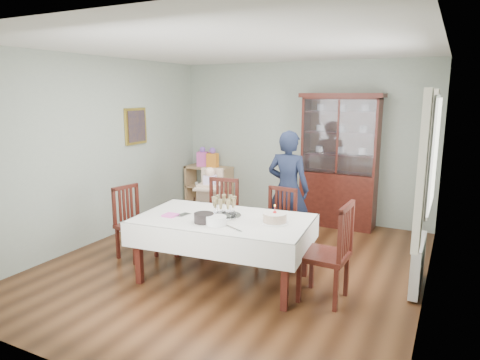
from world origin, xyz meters
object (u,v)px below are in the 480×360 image
Objects in this scene: chair_far_right at (276,240)px; chair_end_left at (136,237)px; sideboard at (209,187)px; chair_far_left at (220,230)px; champagne_tray at (224,210)px; gift_bag_pink at (203,158)px; high_chair at (210,208)px; chair_end_right at (325,271)px; birthday_cake at (275,218)px; dining_table at (223,249)px; woman at (288,189)px; gift_bag_orange at (213,158)px; china_cabinet at (340,159)px.

chair_far_right is 0.99× the size of chair_end_left.
sideboard is 2.36m from chair_far_left.
champagne_tray is 1.05× the size of gift_bag_pink.
chair_end_left is 2.58× the size of gift_bag_pink.
sideboard is at bearing 9.27° from gift_bag_pink.
high_chair is (0.84, -1.36, 0.01)m from sideboard.
chair_end_right reaches higher than chair_far_right.
champagne_tray is (1.83, -2.70, 0.44)m from sideboard.
high_chair reaches higher than birthday_cake.
dining_table is at bearing -82.16° from chair_end_left.
chair_end_right is 0.64× the size of woman.
gift_bag_orange is at bearing 122.94° from champagne_tray.
high_chair is 1.74m from gift_bag_pink.
gift_bag_orange reaches higher than sideboard.
dining_table is 1.21m from chair_end_right.
gift_bag_orange is (0.10, -0.02, 0.57)m from sideboard.
woman is 4.47× the size of gift_bag_pink.
sideboard is at bearing 132.68° from birthday_cake.
chair_end_left is at bearing -149.05° from chair_far_left.
dining_table is 0.89m from chair_far_right.
champagne_tray is (-0.27, -1.39, 0.00)m from woman.
gift_bag_orange reaches higher than dining_table.
woman is 1.42m from champagne_tray.
high_chair is (0.39, 1.30, 0.13)m from chair_end_left.
chair_far_left is (-0.51, 0.80, -0.09)m from dining_table.
chair_end_left is at bearing -119.80° from high_chair.
chair_far_left is 1.04× the size of chair_end_left.
woman is 1.32m from high_chair.
champagne_tray reaches higher than chair_far_right.
sideboard is 2.42× the size of gift_bag_orange.
birthday_cake is at bearing -78.51° from chair_end_left.
chair_far_left is 1.42m from birthday_cake.
china_cabinet is at bearing -166.24° from chair_end_right.
china_cabinet reaches higher than chair_far_left.
champagne_tray is at bearing -66.75° from high_chair.
chair_end_right is at bearing -40.09° from gift_bag_pink.
woman is at bearing -30.07° from gift_bag_pink.
dining_table is at bearing -54.19° from gift_bag_pink.
chair_far_left is 3.28× the size of birthday_cake.
gift_bag_pink is (-2.62, 0.00, -0.16)m from china_cabinet.
china_cabinet is at bearing -0.49° from sideboard.
china_cabinet reaches higher than gift_bag_orange.
chair_far_left is at bearing -111.54° from chair_end_right.
china_cabinet is at bearing 76.53° from dining_table.
high_chair reaches higher than sideboard.
chair_far_right is 2.43× the size of champagne_tray.
high_chair is at bearing -5.28° from chair_end_left.
gift_bag_orange is at bearing 0.00° from gift_bag_pink.
birthday_cake is at bearing -47.32° from sideboard.
chair_end_right is at bearing -31.92° from chair_far_left.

